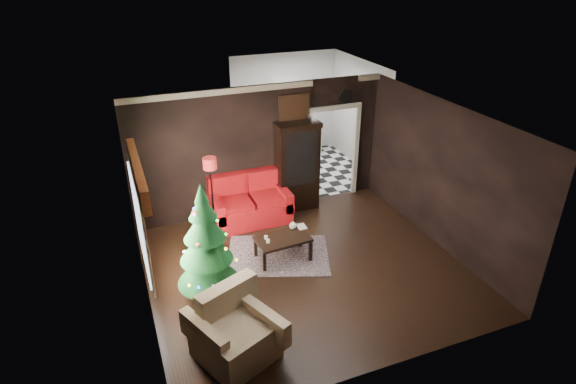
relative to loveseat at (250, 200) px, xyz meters
name	(u,v)px	position (x,y,z in m)	size (l,w,h in m)	color
floor	(306,269)	(0.40, -2.05, -0.50)	(5.50, 5.50, 0.00)	black
ceiling	(309,121)	(0.40, -2.05, 2.30)	(5.50, 5.50, 0.00)	white
wall_back	(260,150)	(0.40, 0.45, 0.90)	(5.50, 5.50, 0.00)	black
wall_front	(388,288)	(0.40, -4.55, 0.90)	(5.50, 5.50, 0.00)	black
wall_left	(139,232)	(-2.35, -2.05, 0.90)	(5.50, 5.50, 0.00)	black
wall_right	(442,176)	(3.15, -2.05, 0.90)	(5.50, 5.50, 0.00)	black
doorway	(332,154)	(2.10, 0.45, 0.55)	(1.10, 0.10, 2.10)	#EEE5D0
left_window	(140,223)	(-2.31, -1.85, 0.95)	(0.05, 1.60, 1.40)	white
valance	(138,173)	(-2.23, -1.85, 1.77)	(0.12, 2.10, 0.35)	#A9552A
kitchen_floor	(305,171)	(2.10, 1.95, -0.50)	(3.00, 3.00, 0.00)	white
kitchen_window	(285,94)	(2.10, 3.40, 1.20)	(0.70, 0.06, 0.70)	white
rug	(278,255)	(0.08, -1.44, -0.49)	(1.90, 1.38, 0.01)	#513249
loveseat	(250,200)	(0.00, 0.00, 0.00)	(1.70, 0.90, 1.00)	maroon
curio_cabinet	(297,168)	(1.15, 0.22, 0.45)	(0.90, 0.45, 1.90)	black
floor_lamp	(212,198)	(-0.84, -0.25, 0.33)	(0.29, 0.29, 1.69)	black
christmas_tree	(205,242)	(-1.39, -2.13, 0.55)	(1.02, 1.02, 1.94)	black
armchair	(235,330)	(-1.35, -3.58, -0.04)	(1.01, 1.01, 1.03)	#9C947A
coffee_table	(283,248)	(0.13, -1.57, -0.27)	(0.98, 0.59, 0.44)	#321D0F
teapot	(293,226)	(0.42, -1.34, 0.02)	(0.15, 0.15, 0.15)	white
cup_a	(266,237)	(-0.17, -1.48, -0.02)	(0.07, 0.07, 0.06)	white
cup_b	(268,241)	(-0.17, -1.62, -0.02)	(0.07, 0.07, 0.06)	white
book	(298,223)	(0.52, -1.34, 0.06)	(0.16, 0.02, 0.22)	tan
wall_clock	(346,96)	(2.35, 0.40, 1.88)	(0.32, 0.32, 0.06)	silver
painting	(294,108)	(1.15, 0.41, 1.75)	(0.62, 0.05, 0.52)	tan
kitchen_counter	(288,140)	(2.10, 3.15, -0.05)	(1.80, 0.60, 0.90)	silver
kitchen_table	(299,164)	(1.80, 1.65, -0.12)	(0.70, 0.70, 0.75)	brown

